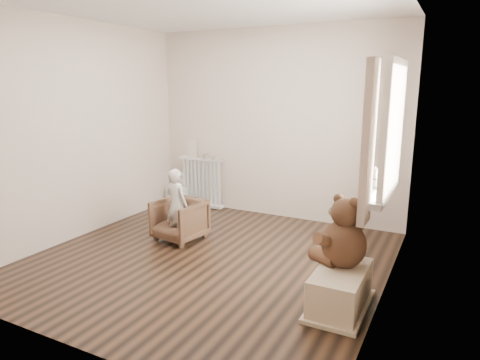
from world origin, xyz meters
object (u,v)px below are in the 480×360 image
at_px(toy_bench, 341,286).
at_px(teddy_bear, 345,229).
at_px(armchair, 179,220).
at_px(toy_vanity, 179,187).
at_px(child, 176,204).
at_px(plush_cat, 379,178).
at_px(radiator, 201,182).

distance_m(toy_bench, teddy_bear, 0.48).
bearing_deg(armchair, toy_vanity, 134.01).
height_order(child, toy_bench, child).
xyz_separation_m(teddy_bear, plush_cat, (0.15, 0.62, 0.33)).
bearing_deg(teddy_bear, radiator, 167.92).
height_order(toy_vanity, plush_cat, plush_cat).
distance_m(toy_vanity, toy_bench, 3.68).
bearing_deg(toy_bench, plush_cat, 78.77).
relative_size(toy_bench, teddy_bear, 1.22).
bearing_deg(armchair, radiator, 120.01).
bearing_deg(teddy_bear, toy_bench, -57.41).
relative_size(armchair, teddy_bear, 0.90).
xyz_separation_m(toy_bench, teddy_bear, (-0.01, 0.09, 0.47)).
relative_size(teddy_bear, plush_cat, 2.44).
height_order(toy_vanity, toy_bench, toy_vanity).
distance_m(armchair, child, 0.21).
distance_m(radiator, child, 1.48).
xyz_separation_m(toy_vanity, teddy_bear, (3.06, -1.93, 0.40)).
bearing_deg(radiator, child, -69.10).
xyz_separation_m(armchair, plush_cat, (2.28, -0.02, 0.75)).
distance_m(teddy_bear, plush_cat, 0.71).
bearing_deg(toy_vanity, radiator, 4.25).
relative_size(radiator, teddy_bear, 1.26).
distance_m(toy_vanity, plush_cat, 3.54).
relative_size(toy_vanity, teddy_bear, 0.84).
bearing_deg(armchair, teddy_bear, -8.21).
distance_m(toy_bench, plush_cat, 1.08).
distance_m(armchair, toy_bench, 2.26).
bearing_deg(plush_cat, armchair, 176.04).
xyz_separation_m(child, plush_cat, (2.28, 0.03, 0.55)).
distance_m(armchair, teddy_bear, 2.26).
bearing_deg(radiator, toy_vanity, -175.75).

